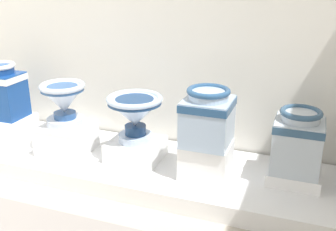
{
  "coord_description": "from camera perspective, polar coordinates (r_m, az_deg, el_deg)",
  "views": [
    {
      "loc": [
        2.88,
        -0.2,
        1.5
      ],
      "look_at": [
        1.96,
        2.29,
        0.51
      ],
      "focal_mm": 42.86,
      "sensor_mm": 36.0,
      "label": 1
    }
  ],
  "objects": [
    {
      "name": "antique_toilet_leftmost",
      "position": [
        2.76,
        17.99,
        -3.26
      ],
      "size": [
        0.32,
        0.3,
        0.43
      ],
      "color": "#B2BFCC",
      "rests_on": "plinth_block_leftmost"
    },
    {
      "name": "plinth_block_tall_cobalt",
      "position": [
        3.66,
        -21.8,
        -1.52
      ],
      "size": [
        0.39,
        0.33,
        0.19
      ],
      "primitive_type": "cube",
      "color": "white",
      "rests_on": "display_platform"
    },
    {
      "name": "plinth_block_broad_patterned",
      "position": [
        3.24,
        -14.15,
        -3.12
      ],
      "size": [
        0.36,
        0.38,
        0.22
      ],
      "primitive_type": "cube",
      "color": "white",
      "rests_on": "display_platform"
    },
    {
      "name": "antique_toilet_tall_cobalt",
      "position": [
        3.55,
        -22.49,
        3.42
      ],
      "size": [
        0.33,
        0.26,
        0.45
      ],
      "color": "navy",
      "rests_on": "plinth_block_tall_cobalt"
    },
    {
      "name": "antique_toilet_broad_patterned",
      "position": [
        3.13,
        -14.64,
        2.16
      ],
      "size": [
        0.34,
        0.34,
        0.33
      ],
      "color": "silver",
      "rests_on": "plinth_block_broad_patterned"
    },
    {
      "name": "antique_toilet_rightmost",
      "position": [
        2.66,
        5.65,
        0.05
      ],
      "size": [
        0.32,
        0.33,
        0.39
      ],
      "color": "#A1B9D3",
      "rests_on": "plinth_block_rightmost"
    },
    {
      "name": "display_platform",
      "position": [
        3.01,
        0.09,
        -8.04
      ],
      "size": [
        3.41,
        0.82,
        0.13
      ],
      "primitive_type": "cube",
      "color": "white",
      "rests_on": "ground_plane"
    },
    {
      "name": "plinth_block_rightmost",
      "position": [
        2.79,
        5.42,
        -6.25
      ],
      "size": [
        0.33,
        0.29,
        0.25
      ],
      "primitive_type": "cube",
      "color": "white",
      "rests_on": "display_platform"
    },
    {
      "name": "plinth_block_leftmost",
      "position": [
        2.87,
        17.41,
        -8.16
      ],
      "size": [
        0.35,
        0.3,
        0.09
      ],
      "primitive_type": "cube",
      "color": "white",
      "rests_on": "display_platform"
    },
    {
      "name": "antique_toilet_central_ornate",
      "position": [
        2.93,
        -4.73,
        0.54
      ],
      "size": [
        0.41,
        0.41,
        0.35
      ],
      "color": "#B0C7E7",
      "rests_on": "plinth_block_central_ornate"
    },
    {
      "name": "plinth_block_central_ornate",
      "position": [
        3.05,
        -4.57,
        -4.87
      ],
      "size": [
        0.39,
        0.35,
        0.14
      ],
      "primitive_type": "cube",
      "color": "white",
      "rests_on": "display_platform"
    }
  ]
}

